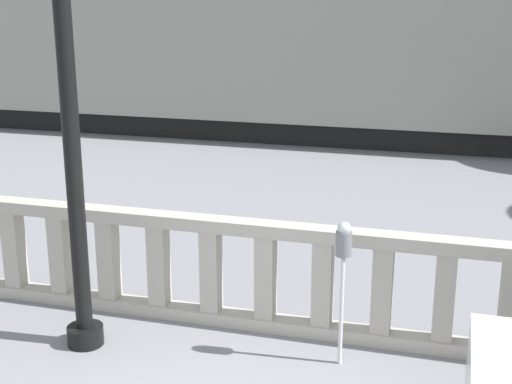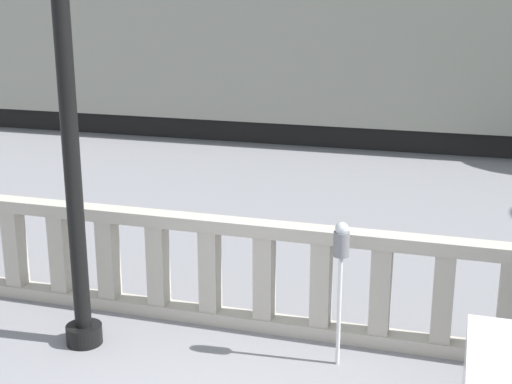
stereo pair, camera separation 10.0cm
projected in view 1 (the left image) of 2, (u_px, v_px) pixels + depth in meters
name	position (u px, v px, depth m)	size (l,w,h in m)	color
balustrade	(294.00, 280.00, 7.46)	(13.63, 0.24, 1.20)	#ADA599
lamppost	(63.00, 24.00, 6.49)	(0.40, 0.40, 5.76)	black
parking_meter	(343.00, 253.00, 6.67)	(0.15, 0.15, 1.46)	silver
train_near	(434.00, 59.00, 16.55)	(25.61, 2.97, 4.41)	black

